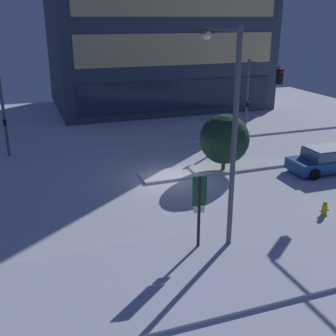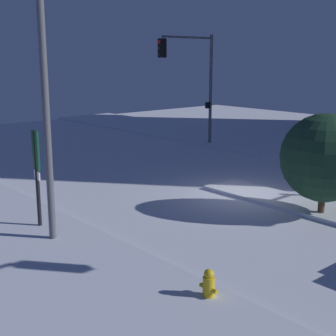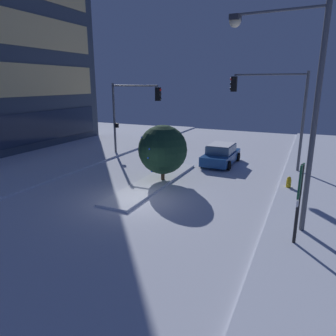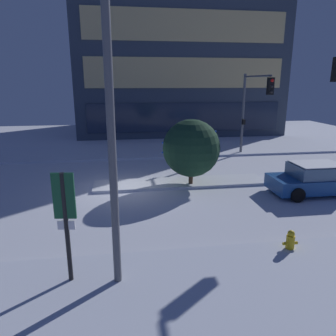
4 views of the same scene
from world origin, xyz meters
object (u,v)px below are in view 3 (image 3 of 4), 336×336
at_px(car_near, 221,155).
at_px(decorated_tree_median, 163,150).
at_px(traffic_light_corner_near_right, 274,102).
at_px(fire_hydrant, 289,183).
at_px(street_lamp_arched, 291,92).
at_px(traffic_light_corner_far_right, 132,107).
at_px(parking_info_sign, 299,195).

relative_size(car_near, decorated_tree_median, 1.28).
bearing_deg(traffic_light_corner_near_right, car_near, -2.08).
bearing_deg(fire_hydrant, street_lamp_arched, 179.70).
distance_m(traffic_light_corner_far_right, parking_info_sign, 16.66).
bearing_deg(traffic_light_corner_near_right, parking_info_sign, 102.22).
bearing_deg(parking_info_sign, car_near, -53.85).
relative_size(traffic_light_corner_near_right, decorated_tree_median, 1.89).
bearing_deg(street_lamp_arched, traffic_light_corner_near_right, -76.65).
distance_m(traffic_light_corner_far_right, street_lamp_arched, 15.28).
relative_size(street_lamp_arched, decorated_tree_median, 2.44).
bearing_deg(fire_hydrant, traffic_light_corner_near_right, 22.41).
xyz_separation_m(car_near, traffic_light_corner_far_right, (-0.26, 7.30, 3.26)).
height_order(traffic_light_corner_near_right, parking_info_sign, traffic_light_corner_near_right).
relative_size(traffic_light_corner_near_right, parking_info_sign, 2.11).
xyz_separation_m(fire_hydrant, parking_info_sign, (-6.57, -0.66, 1.60)).
bearing_deg(street_lamp_arched, decorated_tree_median, -24.01).
bearing_deg(street_lamp_arched, traffic_light_corner_far_right, -32.81).
bearing_deg(car_near, fire_hydrant, -128.44).
bearing_deg(street_lamp_arched, car_near, -58.38).
xyz_separation_m(car_near, decorated_tree_median, (-5.65, 2.02, 1.28)).
height_order(traffic_light_corner_far_right, parking_info_sign, traffic_light_corner_far_right).
xyz_separation_m(traffic_light_corner_near_right, fire_hydrant, (-3.89, -1.60, -4.19)).
xyz_separation_m(car_near, fire_hydrant, (-4.01, -4.97, -0.35)).
distance_m(car_near, parking_info_sign, 12.05).
height_order(parking_info_sign, decorated_tree_median, decorated_tree_median).
distance_m(traffic_light_corner_near_right, fire_hydrant, 5.94).
relative_size(traffic_light_corner_far_right, traffic_light_corner_near_right, 0.89).
height_order(fire_hydrant, decorated_tree_median, decorated_tree_median).
xyz_separation_m(car_near, traffic_light_corner_near_right, (-0.12, -3.37, 3.84)).
xyz_separation_m(fire_hydrant, decorated_tree_median, (-1.64, 7.00, 1.62)).
bearing_deg(car_near, decorated_tree_median, 160.71).
height_order(traffic_light_corner_near_right, street_lamp_arched, street_lamp_arched).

